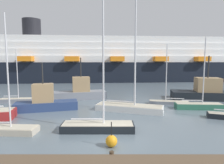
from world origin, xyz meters
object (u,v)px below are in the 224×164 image
object	(u,v)px
sailboat_0	(6,128)
fishing_boat_0	(46,101)
sailboat_3	(199,105)
sailboat_6	(169,101)
fishing_boat_1	(205,92)
channel_buoy_2	(112,141)
cruise_ship	(95,62)
sailboat_5	(98,125)
sailboat_2	(130,105)
fishing_boat_2	(79,92)
sailboat_7	(16,100)

from	to	relation	value
sailboat_0	fishing_boat_0	distance (m)	6.81
sailboat_3	sailboat_6	xyz separation A→B (m)	(-2.65, 2.30, -0.06)
fishing_boat_0	fishing_boat_1	bearing A→B (deg)	-178.38
fishing_boat_1	channel_buoy_2	bearing A→B (deg)	-122.10
fishing_boat_1	fishing_boat_0	bearing A→B (deg)	-154.84
fishing_boat_1	cruise_ship	xyz separation A→B (m)	(-17.67, 26.16, 4.13)
sailboat_3	fishing_boat_1	distance (m)	6.46
sailboat_5	channel_buoy_2	size ratio (longest dim) A/B	6.75
sailboat_3	channel_buoy_2	xyz separation A→B (m)	(-9.66, -9.48, -0.05)
sailboat_5	fishing_boat_0	distance (m)	8.80
sailboat_5	fishing_boat_0	bearing A→B (deg)	134.22
sailboat_2	fishing_boat_1	distance (m)	12.77
sailboat_0	sailboat_6	size ratio (longest dim) A/B	1.18
fishing_boat_2	fishing_boat_1	bearing A→B (deg)	-13.66
sailboat_5	fishing_boat_1	xyz separation A→B (m)	(14.00, 12.21, 0.57)
sailboat_5	sailboat_6	xyz separation A→B (m)	(8.04, 9.00, -0.11)
sailboat_3	fishing_boat_0	distance (m)	16.84
fishing_boat_2	sailboat_6	bearing A→B (deg)	-29.44
sailboat_6	fishing_boat_0	distance (m)	14.45
sailboat_0	fishing_boat_2	xyz separation A→B (m)	(3.21, 12.90, 0.63)
sailboat_2	cruise_ship	distance (m)	33.50
channel_buoy_2	cruise_ship	world-z (taller)	cruise_ship
sailboat_3	sailboat_7	xyz separation A→B (m)	(-21.95, 3.39, -0.08)
fishing_boat_2	cruise_ship	world-z (taller)	cruise_ship
fishing_boat_2	channel_buoy_2	size ratio (longest dim) A/B	5.01
fishing_boat_1	channel_buoy_2	distance (m)	19.83
fishing_boat_0	fishing_boat_2	xyz separation A→B (m)	(2.61, 6.14, 0.06)
sailboat_6	cruise_ship	xyz separation A→B (m)	(-11.71, 29.36, 4.81)
sailboat_5	fishing_boat_2	size ratio (longest dim) A/B	1.35
sailboat_2	sailboat_7	bearing A→B (deg)	-179.32
sailboat_6	fishing_boat_1	world-z (taller)	sailboat_6
sailboat_5	cruise_ship	xyz separation A→B (m)	(-3.67, 38.36, 4.70)
fishing_boat_2	cruise_ship	distance (m)	26.27
sailboat_0	sailboat_7	world-z (taller)	sailboat_0
cruise_ship	sailboat_2	bearing A→B (deg)	-83.02
sailboat_0	sailboat_3	size ratio (longest dim) A/B	1.10
fishing_boat_0	channel_buoy_2	xyz separation A→B (m)	(7.17, -9.07, -0.59)
sailboat_0	fishing_boat_2	size ratio (longest dim) A/B	1.09
fishing_boat_2	sailboat_2	bearing A→B (deg)	-58.50
sailboat_3	fishing_boat_2	size ratio (longest dim) A/B	0.99
sailboat_2	channel_buoy_2	distance (m)	8.83
cruise_ship	fishing_boat_1	bearing A→B (deg)	-60.46
sailboat_2	channel_buoy_2	bearing A→B (deg)	-85.09
fishing_boat_2	cruise_ship	bearing A→B (deg)	77.37
sailboat_7	fishing_boat_2	size ratio (longest dim) A/B	0.86
sailboat_2	sailboat_5	distance (m)	6.54
sailboat_2	fishing_boat_0	distance (m)	9.09
sailboat_7	fishing_boat_0	distance (m)	6.42
sailboat_5	sailboat_7	xyz separation A→B (m)	(-11.27, 10.09, -0.13)
fishing_boat_0	sailboat_5	bearing A→B (deg)	119.56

